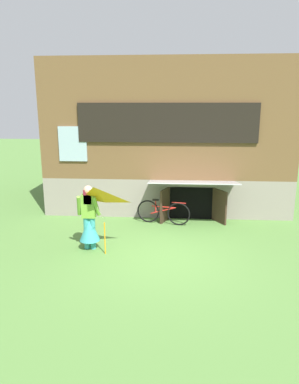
% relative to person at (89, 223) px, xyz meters
% --- Properties ---
extents(ground_plane, '(60.00, 60.00, 0.00)m').
position_rel_person_xyz_m(ground_plane, '(1.89, -0.32, -0.71)').
color(ground_plane, '#56843D').
extents(log_house, '(8.15, 6.32, 5.06)m').
position_rel_person_xyz_m(log_house, '(1.89, 5.28, 1.82)').
color(log_house, gray).
rests_on(log_house, ground_plane).
extents(person, '(0.61, 0.53, 1.67)m').
position_rel_person_xyz_m(person, '(0.00, 0.00, 0.00)').
color(person, teal).
rests_on(person, ground_plane).
extents(kite, '(1.08, 1.13, 1.63)m').
position_rel_person_xyz_m(kite, '(0.28, -0.58, 0.63)').
color(kite, orange).
rests_on(kite, ground_plane).
extents(bicycle_red, '(1.67, 0.42, 0.77)m').
position_rel_person_xyz_m(bicycle_red, '(1.81, 2.11, -0.33)').
color(bicycle_red, black).
rests_on(bicycle_red, ground_plane).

